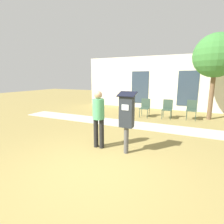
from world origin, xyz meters
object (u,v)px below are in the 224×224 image
object	(u,v)px
person_standing	(99,115)
outdoor_chair_middle	(167,107)
outdoor_chair_right	(192,108)
parking_meter	(127,115)
outdoor_chair_left	(145,106)

from	to	relation	value
person_standing	outdoor_chair_middle	distance (m)	4.63
outdoor_chair_right	outdoor_chair_middle	bearing A→B (deg)	171.59
parking_meter	person_standing	bearing A→B (deg)	178.51
outdoor_chair_left	outdoor_chair_middle	world-z (taller)	same
outdoor_chair_left	outdoor_chair_middle	size ratio (longest dim) A/B	1.00
outdoor_chair_left	outdoor_chair_right	bearing A→B (deg)	1.95
outdoor_chair_left	outdoor_chair_right	xyz separation A→B (m)	(2.09, 0.37, 0.00)
outdoor_chair_left	outdoor_chair_right	distance (m)	2.12
outdoor_chair_right	outdoor_chair_left	bearing A→B (deg)	167.23
person_standing	outdoor_chair_right	distance (m)	5.25
person_standing	outdoor_chair_middle	bearing A→B (deg)	88.85
parking_meter	outdoor_chair_right	world-z (taller)	parking_meter
outdoor_chair_left	outdoor_chair_middle	distance (m)	1.05
parking_meter	person_standing	distance (m)	0.82
person_standing	outdoor_chair_left	bearing A→B (deg)	101.90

